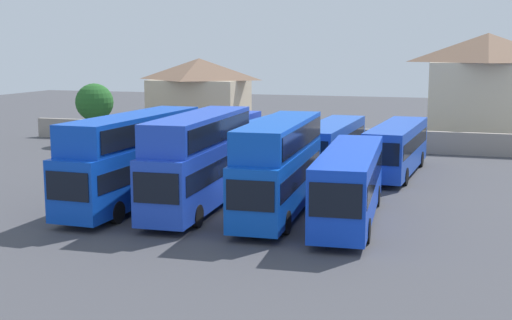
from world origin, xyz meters
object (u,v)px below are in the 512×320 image
(bus_6, at_px, (266,140))
(house_terrace_centre, at_px, (486,87))
(bus_1, at_px, (133,155))
(tree_left_of_lot, at_px, (94,102))
(bus_5, at_px, (219,138))
(bus_2, at_px, (199,156))
(house_terrace_left, at_px, (199,95))
(bus_4, at_px, (350,181))
(bus_8, at_px, (397,146))
(bus_7, at_px, (332,144))
(bus_3, at_px, (279,162))

(bus_6, height_order, house_terrace_centre, house_terrace_centre)
(bus_1, xyz_separation_m, tree_left_of_lot, (-14.29, 20.58, 0.92))
(bus_5, distance_m, house_terrace_centre, 26.29)
(bus_2, height_order, house_terrace_centre, house_terrace_centre)
(house_terrace_left, bearing_deg, bus_6, -55.11)
(bus_4, bearing_deg, house_terrace_left, -150.64)
(bus_1, relative_size, bus_8, 1.03)
(bus_4, xyz_separation_m, bus_6, (-8.30, 13.90, -0.12))
(bus_2, height_order, bus_5, bus_2)
(bus_7, bearing_deg, bus_6, -92.12)
(bus_5, bearing_deg, bus_1, 2.20)
(bus_6, height_order, tree_left_of_lot, tree_left_of_lot)
(bus_1, relative_size, bus_4, 1.02)
(bus_5, bearing_deg, bus_4, 42.07)
(bus_3, relative_size, bus_4, 0.95)
(bus_1, xyz_separation_m, house_terrace_centre, (18.47, 32.04, 2.20))
(house_terrace_centre, bearing_deg, bus_4, -101.94)
(bus_5, xyz_separation_m, bus_6, (3.52, 0.06, -0.07))
(bus_6, bearing_deg, house_terrace_left, -141.78)
(bus_4, xyz_separation_m, house_terrace_left, (-20.13, 30.86, 1.76))
(bus_3, bearing_deg, bus_1, -91.54)
(bus_2, bearing_deg, house_terrace_centre, 152.81)
(bus_3, height_order, bus_5, bus_3)
(bus_5, bearing_deg, bus_6, 92.62)
(bus_1, height_order, house_terrace_centre, house_terrace_centre)
(bus_5, distance_m, tree_left_of_lot, 15.81)
(bus_5, distance_m, bus_7, 8.32)
(bus_5, bearing_deg, bus_7, 89.82)
(bus_1, height_order, bus_2, bus_2)
(bus_6, xyz_separation_m, bus_8, (9.23, -0.36, 0.03))
(bus_3, relative_size, tree_left_of_lot, 2.11)
(bus_2, bearing_deg, tree_left_of_lot, -141.02)
(bus_7, relative_size, house_terrace_left, 1.29)
(bus_5, xyz_separation_m, bus_7, (8.31, -0.25, -0.06))
(bus_6, relative_size, bus_8, 1.01)
(house_terrace_left, bearing_deg, bus_4, -56.89)
(bus_4, distance_m, tree_left_of_lot, 33.24)
(bus_5, height_order, bus_7, bus_5)
(bus_2, relative_size, bus_7, 0.96)
(bus_5, distance_m, bus_6, 3.52)
(bus_2, distance_m, bus_6, 13.69)
(bus_1, bearing_deg, bus_5, -177.55)
(bus_8, relative_size, tree_left_of_lot, 2.20)
(bus_5, relative_size, bus_7, 1.01)
(bus_8, bearing_deg, bus_5, -87.61)
(bus_1, bearing_deg, bus_7, 150.59)
(bus_6, xyz_separation_m, house_terrace_left, (-11.83, 16.97, 1.88))
(bus_6, bearing_deg, bus_2, 4.86)
(house_terrace_left, bearing_deg, tree_left_of_lot, -119.80)
(bus_2, bearing_deg, house_terrace_left, -160.68)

